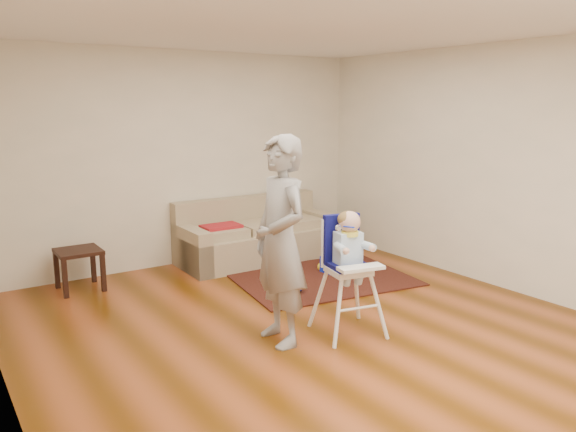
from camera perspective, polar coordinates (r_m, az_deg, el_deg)
ground at (r=5.28m, az=2.47°, el=-11.43°), size 5.50×5.50×0.00m
room_envelope at (r=5.30m, az=-0.76°, el=9.54°), size 5.04×5.52×2.72m
sofa at (r=7.41m, az=-3.03°, el=-1.43°), size 2.11×0.88×0.81m
side_table at (r=6.68m, az=-20.41°, el=-5.13°), size 0.46×0.46×0.46m
area_rug at (r=6.71m, az=3.51°, el=-6.34°), size 2.18×1.76×0.02m
ride_on_toy at (r=6.93m, az=5.05°, el=-3.95°), size 0.39×0.30×0.41m
toy_ball at (r=6.18m, az=0.91°, el=-7.00°), size 0.17×0.17×0.17m
high_chair at (r=5.05m, az=6.15°, el=-5.96°), size 0.62×0.62×1.13m
adult at (r=4.75m, az=-0.77°, el=-2.59°), size 0.48×0.69×1.80m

